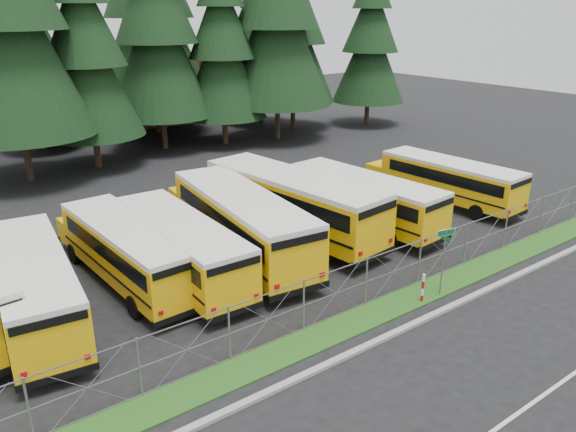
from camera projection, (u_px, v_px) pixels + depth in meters
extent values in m
plane|color=black|center=(366.00, 288.00, 22.80)|extent=(120.00, 120.00, 0.00)
cube|color=gray|center=(425.00, 319.00, 20.45)|extent=(50.00, 0.25, 0.12)
cube|color=#234E16|center=(397.00, 304.00, 21.51)|extent=(50.00, 1.40, 0.06)
cube|color=beige|center=(553.00, 389.00, 16.78)|extent=(50.00, 0.12, 0.01)
cube|color=brown|center=(126.00, 91.00, 55.15)|extent=(22.00, 10.00, 6.00)
cylinder|color=gray|center=(443.00, 263.00, 21.75)|extent=(0.06, 0.06, 2.80)
cube|color=#0C5826|center=(446.00, 233.00, 21.30)|extent=(0.78, 0.21, 0.22)
cube|color=white|center=(446.00, 233.00, 21.30)|extent=(0.82, 0.21, 0.26)
cube|color=#0C5826|center=(445.00, 238.00, 21.39)|extent=(0.15, 0.54, 0.18)
cylinder|color=#B20C0C|center=(423.00, 288.00, 21.50)|extent=(0.11, 0.11, 1.20)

